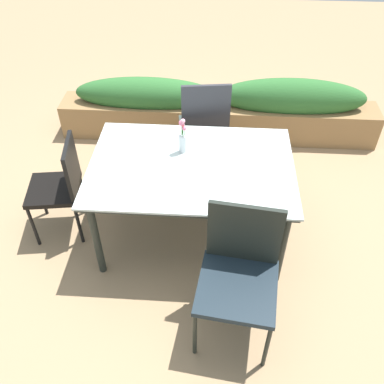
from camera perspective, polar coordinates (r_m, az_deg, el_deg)
ground_plane at (r=3.72m, az=0.01°, el=-4.65°), size 12.00×12.00×0.00m
dining_table at (r=3.19m, az=0.00°, el=2.72°), size 1.52×1.04×0.75m
chair_far_side at (r=3.88m, az=1.65°, el=9.01°), size 0.49×0.49×1.05m
chair_end_left at (r=3.53m, az=-17.24°, el=1.14°), size 0.46×0.46×0.87m
chair_near_right at (r=2.73m, az=6.44°, el=-10.30°), size 0.55×0.55×0.97m
flower_vase at (r=3.20m, az=-1.27°, el=7.36°), size 0.06×0.06×0.29m
planter_box at (r=4.62m, az=3.78°, el=11.04°), size 3.38×0.38×0.70m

